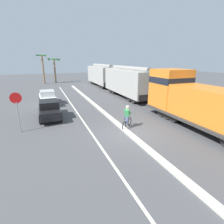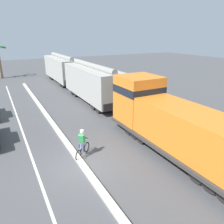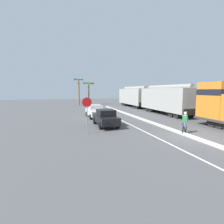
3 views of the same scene
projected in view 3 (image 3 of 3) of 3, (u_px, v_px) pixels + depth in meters
The scene contains 11 objects.
ground_plane at pixel (188, 137), 12.98m from camera, with size 120.00×120.00×0.00m, color #4C4C4F.
median_curb at pixel (149, 122), 18.68m from camera, with size 0.36×36.00×0.16m, color beige.
lane_stripe at pixel (128, 124), 18.01m from camera, with size 0.14×36.00×0.01m, color silver.
hopper_car_lead at pixel (167, 100), 25.02m from camera, with size 2.90×10.60×4.18m.
hopper_car_middle at pixel (134, 97), 36.06m from camera, with size 2.90×10.60×4.18m.
parked_car_black at pixel (106, 118), 16.75m from camera, with size 1.85×4.21×1.62m.
parked_car_white at pixel (95, 111), 21.92m from camera, with size 1.95×4.26×1.62m.
cyclist at pixel (185, 123), 13.90m from camera, with size 1.33×1.16×1.71m.
stop_sign at pixel (87, 108), 13.61m from camera, with size 0.76×0.08×2.88m.
palm_tree_near at pixel (88, 87), 41.23m from camera, with size 2.69×2.77×5.50m.
palm_tree_far at pixel (79, 86), 39.83m from camera, with size 2.29×2.25×6.12m.
Camera 3 is at (-9.05, -10.51, 3.43)m, focal length 28.00 mm.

